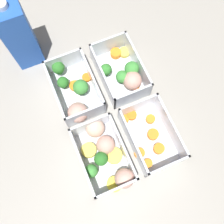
% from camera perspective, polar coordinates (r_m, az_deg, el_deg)
% --- Properties ---
extents(ground_plane, '(4.00, 4.00, 0.00)m').
position_cam_1_polar(ground_plane, '(0.65, 0.00, -0.60)').
color(ground_plane, gray).
extents(container_near_left, '(0.16, 0.10, 0.06)m').
position_cam_1_polar(container_near_left, '(0.63, 8.26, -5.23)').
color(container_near_left, silver).
rests_on(container_near_left, ground_plane).
extents(container_near_right, '(0.16, 0.10, 0.06)m').
position_cam_1_polar(container_near_right, '(0.67, 2.55, 8.46)').
color(container_near_right, silver).
rests_on(container_near_right, ground_plane).
extents(container_far_left, '(0.19, 0.11, 0.06)m').
position_cam_1_polar(container_far_left, '(0.61, -1.61, -9.25)').
color(container_far_left, silver).
rests_on(container_far_left, ground_plane).
extents(container_far_right, '(0.17, 0.10, 0.06)m').
position_cam_1_polar(container_far_right, '(0.65, -8.11, 4.23)').
color(container_far_right, silver).
rests_on(container_far_right, ground_plane).
extents(juice_carton, '(0.07, 0.07, 0.20)m').
position_cam_1_polar(juice_carton, '(0.68, -19.68, 15.54)').
color(juice_carton, blue).
rests_on(juice_carton, ground_plane).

